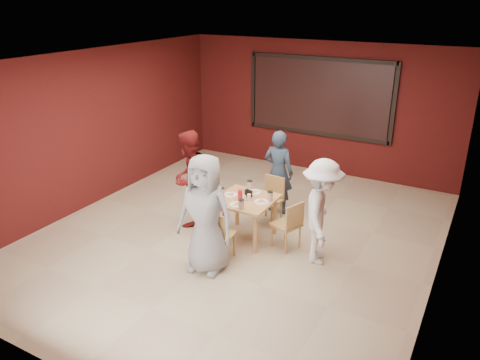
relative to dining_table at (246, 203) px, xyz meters
The scene contains 11 objects.
floor 0.63m from the dining_table, 164.75° to the left, with size 7.00×7.00×0.00m, color tan.
window_blinds 3.64m from the dining_table, 92.43° to the left, with size 3.00×0.02×1.50m, color black.
dining_table is the anchor object (origin of this frame).
chair_front 0.84m from the dining_table, 90.89° to the right, with size 0.42×0.42×0.80m.
chair_back 0.79m from the dining_table, 83.77° to the left, with size 0.43×0.43×0.80m.
chair_left 0.73m from the dining_table, behind, with size 0.38×0.38×0.77m.
chair_right 0.76m from the dining_table, ahead, with size 0.48×0.48×0.78m.
diner_front 1.10m from the dining_table, 92.61° to the right, with size 0.84×0.55×1.72m, color gray.
diner_back 1.18m from the dining_table, 88.88° to the left, with size 0.55×0.36×1.51m, color #2C3C4F.
diner_left 1.10m from the dining_table, behind, with size 0.79×0.62×1.63m, color maroon.
diner_right 1.28m from the dining_table, ahead, with size 1.01×0.58×1.57m, color white.
Camera 1 is at (3.32, -5.92, 3.68)m, focal length 35.00 mm.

